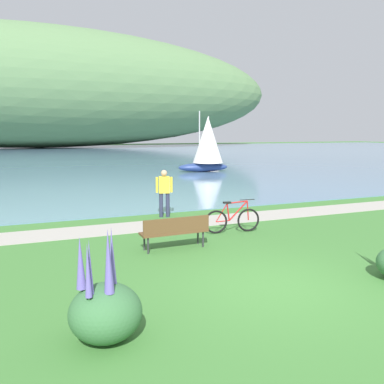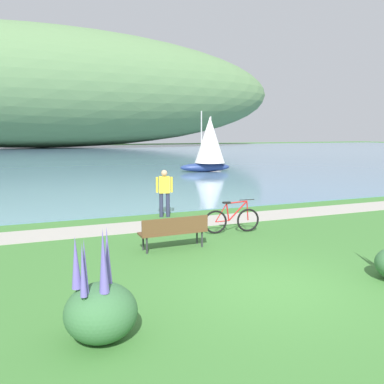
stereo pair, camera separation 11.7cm
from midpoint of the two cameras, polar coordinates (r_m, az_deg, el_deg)
name	(u,v)px [view 2 (the right image)]	position (r m, az deg, el deg)	size (l,w,h in m)	color
ground_plane	(271,287)	(8.23, 11.76, -13.24)	(200.00, 200.00, 0.00)	#3D7533
bay_water	(74,156)	(54.28, -16.67, 5.07)	(180.00, 80.00, 0.04)	#5B7F9E
distant_hillside	(40,88)	(83.86, -21.12, 13.91)	(98.88, 28.00, 23.09)	#567A4C
shoreline_path	(176,223)	(13.32, -2.08, -4.55)	(60.00, 1.50, 0.01)	#A39E93
park_bench_near_camera	(174,230)	(10.32, -2.30, -5.51)	(1.81, 0.54, 0.88)	brown
bicycle_leaning_near_bench	(232,220)	(12.12, 6.09, -4.02)	(1.76, 0.27, 1.01)	black
person_at_shoreline	(164,190)	(14.20, -3.78, 0.25)	(0.59, 0.31, 1.71)	#282D47
echium_bush_closest_to_camera	(101,309)	(6.14, -12.53, -16.18)	(1.07, 1.07, 1.73)	#386B3D
sailboat_nearest_to_shore	(209,143)	(30.38, 2.61, 7.03)	(4.02, 2.62, 4.60)	navy
sailboat_mid_bay	(211,141)	(39.99, 2.84, 7.40)	(3.09, 3.98, 4.58)	#B22323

